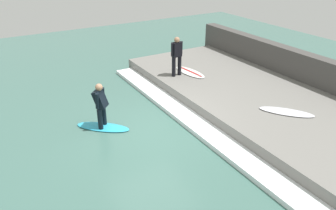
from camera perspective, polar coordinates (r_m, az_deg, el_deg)
ground_plane at (r=9.95m, az=-3.08°, el=-4.42°), size 28.00×28.00×0.00m
concrete_ledge at (r=11.92m, az=13.70°, el=1.51°), size 4.40×10.56×0.45m
back_wall at (r=13.47m, az=21.58°, el=5.64°), size 0.50×11.08×1.47m
wave_foam_crest at (r=10.51m, az=3.36°, el=-2.20°), size 0.72×10.03×0.14m
surfboard_riding at (r=10.25m, az=-11.26°, el=-3.76°), size 1.60×1.54×0.06m
surfer_riding at (r=9.87m, az=-11.66°, el=0.31°), size 0.52×0.52×1.40m
surfer_waiting_near at (r=12.54m, az=1.53°, el=8.82°), size 0.51×0.24×1.52m
surfboard_waiting_near at (r=13.12m, az=3.84°, el=5.76°), size 0.74×1.67×0.07m
surfboard_spare at (r=10.58m, az=19.93°, el=-1.12°), size 1.39×1.56×0.06m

